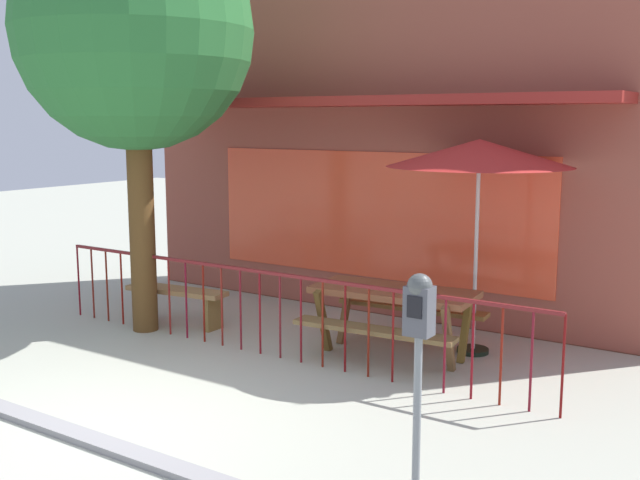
{
  "coord_description": "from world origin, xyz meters",
  "views": [
    {
      "loc": [
        4.94,
        -4.33,
        2.63
      ],
      "look_at": [
        0.41,
        2.54,
        1.3
      ],
      "focal_mm": 42.2,
      "sensor_mm": 36.0,
      "label": 1
    }
  ],
  "objects_px": {
    "picnic_table_left": "(394,303)",
    "parking_meter_near": "(419,328)",
    "patio_bench": "(177,298)",
    "patio_umbrella": "(479,154)",
    "street_tree": "(135,33)"
  },
  "relations": [
    {
      "from": "parking_meter_near",
      "to": "street_tree",
      "type": "xyz_separation_m",
      "value": [
        -4.77,
        2.04,
        2.39
      ]
    },
    {
      "from": "patio_bench",
      "to": "street_tree",
      "type": "height_order",
      "value": "street_tree"
    },
    {
      "from": "parking_meter_near",
      "to": "picnic_table_left",
      "type": "bearing_deg",
      "value": 120.67
    },
    {
      "from": "picnic_table_left",
      "to": "patio_umbrella",
      "type": "height_order",
      "value": "patio_umbrella"
    },
    {
      "from": "street_tree",
      "to": "patio_umbrella",
      "type": "bearing_deg",
      "value": 20.06
    },
    {
      "from": "picnic_table_left",
      "to": "parking_meter_near",
      "type": "xyz_separation_m",
      "value": [
        1.66,
        -2.8,
        0.64
      ]
    },
    {
      "from": "picnic_table_left",
      "to": "patio_bench",
      "type": "bearing_deg",
      "value": -172.84
    },
    {
      "from": "patio_umbrella",
      "to": "patio_bench",
      "type": "height_order",
      "value": "patio_umbrella"
    },
    {
      "from": "parking_meter_near",
      "to": "patio_umbrella",
      "type": "bearing_deg",
      "value": 105.76
    },
    {
      "from": "patio_umbrella",
      "to": "street_tree",
      "type": "distance_m",
      "value": 4.28
    },
    {
      "from": "patio_umbrella",
      "to": "parking_meter_near",
      "type": "bearing_deg",
      "value": -74.24
    },
    {
      "from": "patio_bench",
      "to": "patio_umbrella",
      "type": "bearing_deg",
      "value": 15.25
    },
    {
      "from": "patio_bench",
      "to": "street_tree",
      "type": "distance_m",
      "value": 3.32
    },
    {
      "from": "parking_meter_near",
      "to": "street_tree",
      "type": "height_order",
      "value": "street_tree"
    },
    {
      "from": "patio_bench",
      "to": "street_tree",
      "type": "xyz_separation_m",
      "value": [
        -0.16,
        -0.4,
        3.29
      ]
    }
  ]
}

